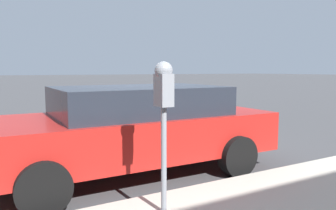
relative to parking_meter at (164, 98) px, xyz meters
name	(u,v)px	position (x,y,z in m)	size (l,w,h in m)	color
ground_plane	(136,156)	(2.74, -0.89, -1.36)	(220.00, 220.00, 0.00)	#424244
parking_meter	(164,98)	(0.00, 0.00, 0.00)	(0.21, 0.19, 1.63)	gray
car_red	(131,127)	(1.79, -0.39, -0.61)	(2.13, 4.64, 1.39)	#B21E19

